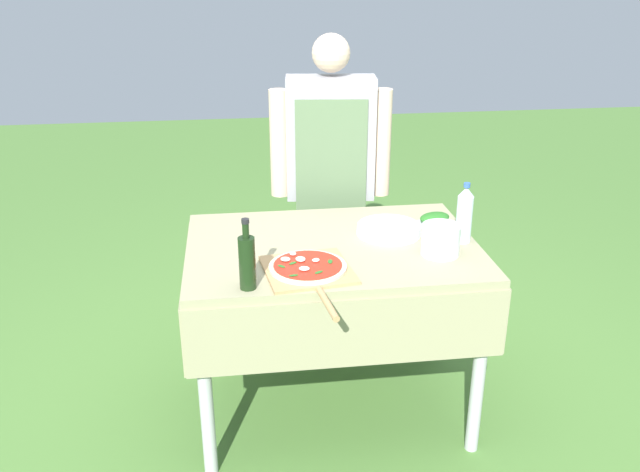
{
  "coord_description": "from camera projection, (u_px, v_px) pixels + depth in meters",
  "views": [
    {
      "loc": [
        -0.39,
        -2.55,
        1.92
      ],
      "look_at": [
        -0.05,
        0.0,
        0.85
      ],
      "focal_mm": 38.0,
      "sensor_mm": 36.0,
      "label": 1
    }
  ],
  "objects": [
    {
      "name": "herb_container",
      "position": [
        435.0,
        219.0,
        3.01
      ],
      "size": [
        0.2,
        0.17,
        0.05
      ],
      "rotation": [
        0.0,
        0.0,
        0.37
      ],
      "color": "silver",
      "rests_on": "prep_table"
    },
    {
      "name": "plate_stack",
      "position": [
        389.0,
        229.0,
        2.91
      ],
      "size": [
        0.28,
        0.28,
        0.04
      ],
      "color": "white",
      "rests_on": "prep_table"
    },
    {
      "name": "prep_table",
      "position": [
        332.0,
        268.0,
        2.85
      ],
      "size": [
        1.22,
        0.86,
        0.81
      ],
      "color": "gray",
      "rests_on": "ground"
    },
    {
      "name": "pizza_on_peel",
      "position": [
        308.0,
        269.0,
        2.55
      ],
      "size": [
        0.36,
        0.57,
        0.05
      ],
      "rotation": [
        0.0,
        0.0,
        0.13
      ],
      "color": "tan",
      "rests_on": "prep_table"
    },
    {
      "name": "mixing_tub",
      "position": [
        441.0,
        240.0,
        2.69
      ],
      "size": [
        0.15,
        0.15,
        0.12
      ],
      "primitive_type": "cylinder",
      "color": "silver",
      "rests_on": "prep_table"
    },
    {
      "name": "oil_bottle",
      "position": [
        247.0,
        261.0,
        2.4
      ],
      "size": [
        0.06,
        0.06,
        0.27
      ],
      "color": "black",
      "rests_on": "prep_table"
    },
    {
      "name": "ground_plane",
      "position": [
        331.0,
        406.0,
        3.12
      ],
      "size": [
        12.0,
        12.0,
        0.0
      ],
      "primitive_type": "plane",
      "color": "#517F38"
    },
    {
      "name": "water_bottle",
      "position": [
        464.0,
        214.0,
        2.79
      ],
      "size": [
        0.07,
        0.07,
        0.26
      ],
      "color": "silver",
      "rests_on": "prep_table"
    },
    {
      "name": "person_cook",
      "position": [
        330.0,
        168.0,
        3.37
      ],
      "size": [
        0.59,
        0.23,
        1.59
      ],
      "rotation": [
        0.0,
        0.0,
        3.03
      ],
      "color": "#70604C",
      "rests_on": "ground"
    }
  ]
}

